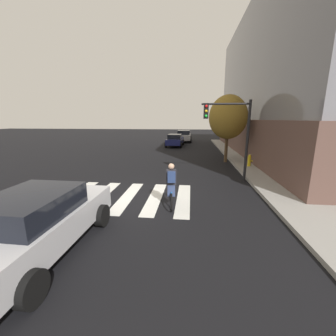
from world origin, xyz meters
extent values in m
plane|color=black|center=(0.00, 0.00, 0.00)|extent=(120.00, 120.00, 0.00)
cube|color=silver|center=(-2.61, 0.00, 0.01)|extent=(0.55, 3.73, 0.01)
cube|color=silver|center=(-1.41, 0.00, 0.01)|extent=(0.55, 3.73, 0.01)
cube|color=silver|center=(-0.21, 0.00, 0.01)|extent=(0.55, 3.73, 0.01)
cube|color=silver|center=(0.98, 0.00, 0.01)|extent=(0.55, 3.73, 0.01)
cube|color=silver|center=(2.18, 0.00, 0.01)|extent=(0.55, 3.73, 0.01)
cube|color=#B7B7BC|center=(-1.24, -4.00, 0.69)|extent=(1.93, 4.63, 0.70)
cube|color=black|center=(-1.24, -4.15, 1.31)|extent=(1.69, 2.23, 0.55)
cylinder|color=black|center=(-2.18, -2.51, 0.34)|extent=(0.25, 0.68, 0.68)
cylinder|color=black|center=(-0.25, -2.54, 0.34)|extent=(0.25, 0.68, 0.68)
cylinder|color=black|center=(-0.30, -5.48, 0.34)|extent=(0.25, 0.68, 0.68)
cube|color=navy|center=(0.52, 17.37, 0.64)|extent=(1.93, 4.32, 0.64)
cube|color=black|center=(0.51, 17.23, 1.21)|extent=(1.63, 2.11, 0.51)
cylinder|color=black|center=(-0.29, 18.77, 0.31)|extent=(0.25, 0.64, 0.63)
cylinder|color=black|center=(1.48, 18.68, 0.31)|extent=(0.25, 0.64, 0.63)
cylinder|color=black|center=(-0.44, 16.06, 0.31)|extent=(0.25, 0.64, 0.63)
cylinder|color=black|center=(1.33, 15.97, 0.31)|extent=(0.25, 0.64, 0.63)
cube|color=#B7B7BC|center=(1.38, 22.87, 0.71)|extent=(1.95, 4.76, 0.72)
cube|color=black|center=(1.38, 22.71, 1.36)|extent=(1.72, 2.29, 0.57)
cylinder|color=black|center=(0.37, 24.38, 0.35)|extent=(0.25, 0.70, 0.70)
cylinder|color=black|center=(2.36, 24.40, 0.35)|extent=(0.25, 0.70, 0.70)
cylinder|color=black|center=(0.40, 21.34, 0.35)|extent=(0.25, 0.70, 0.70)
cylinder|color=black|center=(2.39, 21.36, 0.35)|extent=(0.25, 0.70, 0.70)
torus|color=black|center=(1.80, -1.23, 0.33)|extent=(0.14, 0.66, 0.66)
torus|color=black|center=(1.67, -0.19, 0.33)|extent=(0.14, 0.66, 0.66)
cylinder|color=#1972BF|center=(1.73, -0.71, 0.61)|extent=(0.16, 0.89, 0.05)
cylinder|color=#1972BF|center=(1.75, -0.86, 0.68)|extent=(0.04, 0.04, 0.45)
cube|color=#384772|center=(1.75, -0.86, 0.73)|extent=(0.30, 0.23, 0.56)
cube|color=#26262D|center=(1.75, -0.86, 1.18)|extent=(0.39, 0.28, 0.56)
sphere|color=tan|center=(1.75, -0.86, 1.58)|extent=(0.22, 0.22, 0.22)
cube|color=navy|center=(1.77, -1.04, 1.23)|extent=(0.30, 0.19, 0.40)
cylinder|color=black|center=(5.33, 2.99, 2.10)|extent=(0.14, 0.14, 4.20)
cylinder|color=black|center=(4.13, 2.99, 4.00)|extent=(2.40, 0.10, 0.10)
cube|color=black|center=(3.17, 2.99, 3.65)|extent=(0.24, 0.20, 0.76)
sphere|color=red|center=(3.17, 2.88, 3.89)|extent=(0.14, 0.14, 0.14)
sphere|color=gold|center=(3.17, 2.88, 3.65)|extent=(0.14, 0.14, 0.14)
sphere|color=green|center=(3.17, 2.88, 3.41)|extent=(0.14, 0.14, 0.14)
cylinder|color=gold|center=(6.38, 6.16, 0.47)|extent=(0.22, 0.22, 0.65)
sphere|color=gold|center=(6.38, 6.16, 0.84)|extent=(0.18, 0.18, 0.18)
cylinder|color=gold|center=(6.54, 6.16, 0.51)|extent=(0.12, 0.09, 0.09)
cylinder|color=#4C3823|center=(5.14, 8.24, 1.13)|extent=(0.24, 0.24, 2.26)
ellipsoid|color=olive|center=(5.14, 8.24, 3.39)|extent=(2.82, 2.82, 3.24)
camera|label=1|loc=(2.44, -8.39, 3.27)|focal=22.75mm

